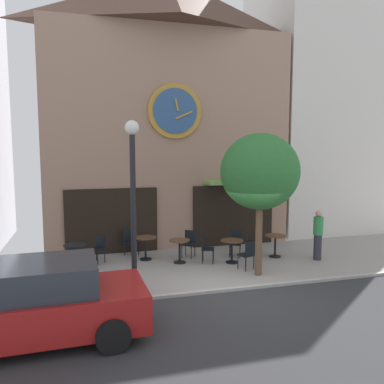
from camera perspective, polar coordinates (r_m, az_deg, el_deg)
name	(u,v)px	position (r m, az deg, el deg)	size (l,w,h in m)	color
ground_plane	(248,300)	(10.13, 8.18, -15.29)	(25.33, 10.55, 0.13)	gray
clock_building	(168,108)	(15.37, -3.50, 12.04)	(9.12, 3.48, 10.08)	#9E7A66
neighbor_building_right	(326,86)	(19.94, 18.93, 14.32)	(6.36, 4.97, 13.11)	silver
street_lamp	(133,207)	(10.02, -8.52, -2.15)	(0.36, 0.36, 4.39)	black
street_tree	(260,172)	(11.36, 9.85, 2.86)	(2.30, 2.07, 4.13)	brown
cafe_table_near_door	(75,252)	(12.73, -16.56, -8.28)	(0.72, 0.72, 0.75)	black
cafe_table_leftmost	(145,243)	(13.23, -6.77, -7.39)	(0.75, 0.75, 0.77)	black
cafe_table_center	(180,247)	(12.81, -1.81, -7.96)	(0.68, 0.68, 0.76)	black
cafe_table_center_left	(232,246)	(12.88, 5.80, -7.86)	(0.73, 0.73, 0.75)	black
cafe_table_near_curb	(275,241)	(13.77, 11.99, -7.04)	(0.72, 0.72, 0.75)	black
cafe_chair_facing_wall	(130,240)	(13.86, -9.03, -6.91)	(0.56, 0.56, 0.90)	black
cafe_chair_facing_street	(75,259)	(11.95, -16.68, -9.30)	(0.43, 0.43, 0.90)	black
cafe_chair_left_end	(189,241)	(13.50, -0.40, -7.19)	(0.56, 0.56, 0.90)	black
cafe_chair_right_end	(250,240)	(13.83, 8.37, -6.93)	(0.54, 0.54, 0.90)	black
cafe_chair_by_entrance	(235,241)	(13.67, 6.28, -7.06)	(0.53, 0.53, 0.90)	black
cafe_chair_corner	(205,247)	(12.84, 1.95, -7.92)	(0.52, 0.52, 0.90)	black
cafe_chair_under_awning	(248,253)	(12.20, 8.11, -8.75)	(0.51, 0.51, 0.90)	black
cafe_chair_mid_row	(99,247)	(13.18, -13.42, -7.71)	(0.57, 0.57, 0.90)	black
pedestrian_green	(318,234)	(13.72, 17.83, -5.86)	(0.45, 0.45, 1.67)	#2D2D38
parked_car_red	(33,303)	(8.38, -22.14, -14.73)	(4.35, 2.12, 1.55)	maroon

